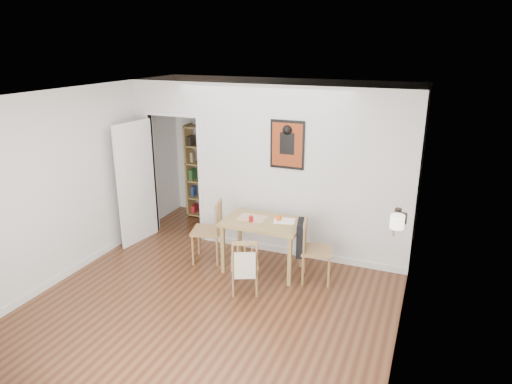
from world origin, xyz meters
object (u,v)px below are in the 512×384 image
at_px(bookshelf, 206,173).
at_px(red_glass, 251,219).
at_px(dining_table, 263,227).
at_px(mantel_lamp, 397,223).
at_px(chair_right, 315,250).
at_px(ceramic_jar_a, 403,218).
at_px(ceramic_jar_b, 398,212).
at_px(orange_fruit, 279,218).
at_px(notebook, 284,221).
at_px(chair_left, 207,231).
at_px(chair_front, 245,264).
at_px(fireplace, 397,269).

height_order(bookshelf, red_glass, bookshelf).
xyz_separation_m(dining_table, mantel_lamp, (1.85, -0.77, 0.64)).
bearing_deg(bookshelf, chair_right, -32.63).
height_order(mantel_lamp, ceramic_jar_a, mantel_lamp).
bearing_deg(ceramic_jar_b, ceramic_jar_a, -71.20).
bearing_deg(bookshelf, orange_fruit, -37.59).
xyz_separation_m(chair_right, notebook, (-0.50, 0.13, 0.30)).
relative_size(chair_left, chair_right, 1.06).
xyz_separation_m(bookshelf, ceramic_jar_b, (3.57, -1.76, 0.35)).
distance_m(red_glass, ceramic_jar_a, 2.10).
distance_m(dining_table, chair_left, 0.91).
xyz_separation_m(dining_table, chair_front, (-0.00, -0.66, -0.27)).
bearing_deg(ceramic_jar_a, notebook, 163.64).
bearing_deg(red_glass, orange_fruit, 26.26).
xyz_separation_m(chair_front, orange_fruit, (0.20, 0.75, 0.40)).
bearing_deg(red_glass, chair_left, 176.07).
bearing_deg(dining_table, chair_front, -90.40).
relative_size(chair_front, ceramic_jar_b, 7.66).
bearing_deg(ceramic_jar_a, dining_table, 168.88).
xyz_separation_m(orange_fruit, notebook, (0.08, 0.01, -0.03)).
xyz_separation_m(dining_table, chair_right, (0.78, -0.03, -0.21)).
bearing_deg(fireplace, bookshelf, 150.48).
bearing_deg(fireplace, ceramic_jar_b, 104.46).
relative_size(chair_right, orange_fruit, 10.89).
bearing_deg(chair_front, ceramic_jar_a, 8.82).
distance_m(chair_left, notebook, 1.21).
xyz_separation_m(chair_left, fireplace, (2.78, -0.44, 0.14)).
height_order(dining_table, red_glass, red_glass).
relative_size(chair_left, mantel_lamp, 3.95).
height_order(fireplace, ceramic_jar_b, ceramic_jar_b).
bearing_deg(bookshelf, notebook, -36.29).
bearing_deg(notebook, chair_front, -110.62).
xyz_separation_m(mantel_lamp, ceramic_jar_a, (0.03, 0.40, -0.09)).
bearing_deg(ceramic_jar_a, red_glass, 171.95).
bearing_deg(chair_left, ceramic_jar_b, -2.86).
bearing_deg(notebook, ceramic_jar_b, -9.88).
distance_m(chair_front, mantel_lamp, 2.07).
distance_m(ceramic_jar_a, ceramic_jar_b, 0.21).
height_order(fireplace, mantel_lamp, mantel_lamp).
bearing_deg(chair_right, chair_left, -179.84).
bearing_deg(bookshelf, ceramic_jar_a, -28.39).
relative_size(chair_front, fireplace, 0.63).
relative_size(bookshelf, fireplace, 1.40).
bearing_deg(ceramic_jar_b, mantel_lamp, -86.39).
height_order(chair_left, red_glass, chair_left).
distance_m(fireplace, mantel_lamp, 0.76).
height_order(bookshelf, ceramic_jar_a, bookshelf).
height_order(chair_left, orange_fruit, chair_left).
bearing_deg(orange_fruit, ceramic_jar_a, -15.32).
bearing_deg(ceramic_jar_b, chair_right, 172.30).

